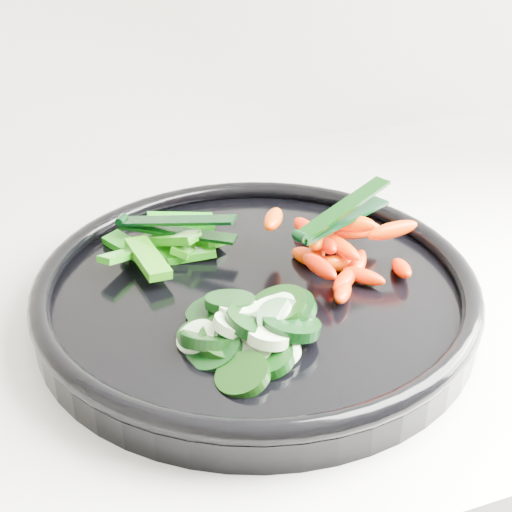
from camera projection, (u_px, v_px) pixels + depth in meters
name	position (u px, v px, depth m)	size (l,w,h in m)	color
veggie_tray	(256.00, 291.00, 0.61)	(0.40, 0.40, 0.04)	black
cucumber_pile	(246.00, 330.00, 0.54)	(0.12, 0.13, 0.04)	black
carrot_pile	(335.00, 245.00, 0.63)	(0.13, 0.15, 0.05)	#EB1100
pepper_pile	(165.00, 244.00, 0.65)	(0.12, 0.11, 0.04)	#206809
tong_carrot	(341.00, 215.00, 0.61)	(0.11, 0.06, 0.02)	black
tong_pepper	(173.00, 226.00, 0.64)	(0.10, 0.08, 0.02)	black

